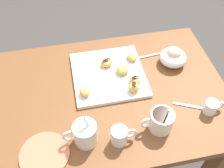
{
  "coord_description": "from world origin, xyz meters",
  "views": [
    {
      "loc": [
        0.14,
        0.67,
        1.62
      ],
      "look_at": [
        -0.0,
        -0.03,
        0.78
      ],
      "focal_mm": 41.88,
      "sensor_mm": 36.0,
      "label": 1
    }
  ],
  "objects_px": {
    "coffee_mug_cream_left": "(161,120)",
    "beignet_0": "(134,87)",
    "beignet_3": "(85,92)",
    "beignet_1": "(132,57)",
    "dining_table": "(113,113)",
    "saucer_coral_left": "(45,154)",
    "coffee_mug_cream_right": "(85,133)",
    "chocolate_sauce_pitcher": "(211,107)",
    "pastry_plate_square": "(110,74)",
    "beignet_4": "(122,70)",
    "beignet_5": "(135,80)",
    "cream_pitcher_white": "(120,135)",
    "ice_cream_bowl": "(173,57)",
    "beignet_2": "(106,63)"
  },
  "relations": [
    {
      "from": "coffee_mug_cream_right",
      "to": "beignet_4",
      "type": "height_order",
      "value": "coffee_mug_cream_right"
    },
    {
      "from": "pastry_plate_square",
      "to": "beignet_1",
      "type": "bearing_deg",
      "value": -150.94
    },
    {
      "from": "chocolate_sauce_pitcher",
      "to": "beignet_4",
      "type": "bearing_deg",
      "value": -41.33
    },
    {
      "from": "beignet_2",
      "to": "beignet_0",
      "type": "bearing_deg",
      "value": 117.12
    },
    {
      "from": "ice_cream_bowl",
      "to": "coffee_mug_cream_left",
      "type": "bearing_deg",
      "value": 62.45
    },
    {
      "from": "dining_table",
      "to": "coffee_mug_cream_right",
      "type": "distance_m",
      "value": 0.32
    },
    {
      "from": "ice_cream_bowl",
      "to": "saucer_coral_left",
      "type": "xyz_separation_m",
      "value": [
        0.6,
        0.35,
        -0.03
      ]
    },
    {
      "from": "cream_pitcher_white",
      "to": "pastry_plate_square",
      "type": "bearing_deg",
      "value": -94.7
    },
    {
      "from": "coffee_mug_cream_left",
      "to": "beignet_0",
      "type": "relative_size",
      "value": 2.7
    },
    {
      "from": "ice_cream_bowl",
      "to": "coffee_mug_cream_right",
      "type": "bearing_deg",
      "value": 35.38
    },
    {
      "from": "ice_cream_bowl",
      "to": "beignet_4",
      "type": "bearing_deg",
      "value": 6.25
    },
    {
      "from": "pastry_plate_square",
      "to": "coffee_mug_cream_right",
      "type": "distance_m",
      "value": 0.33
    },
    {
      "from": "pastry_plate_square",
      "to": "beignet_3",
      "type": "height_order",
      "value": "beignet_3"
    },
    {
      "from": "dining_table",
      "to": "saucer_coral_left",
      "type": "bearing_deg",
      "value": 38.09
    },
    {
      "from": "pastry_plate_square",
      "to": "beignet_4",
      "type": "distance_m",
      "value": 0.06
    },
    {
      "from": "coffee_mug_cream_right",
      "to": "chocolate_sauce_pitcher",
      "type": "height_order",
      "value": "coffee_mug_cream_right"
    },
    {
      "from": "chocolate_sauce_pitcher",
      "to": "beignet_2",
      "type": "bearing_deg",
      "value": -41.46
    },
    {
      "from": "chocolate_sauce_pitcher",
      "to": "beignet_4",
      "type": "distance_m",
      "value": 0.39
    },
    {
      "from": "coffee_mug_cream_left",
      "to": "ice_cream_bowl",
      "type": "bearing_deg",
      "value": -117.55
    },
    {
      "from": "dining_table",
      "to": "beignet_1",
      "type": "bearing_deg",
      "value": -127.21
    },
    {
      "from": "cream_pitcher_white",
      "to": "beignet_3",
      "type": "bearing_deg",
      "value": -66.84
    },
    {
      "from": "chocolate_sauce_pitcher",
      "to": "beignet_5",
      "type": "height_order",
      "value": "chocolate_sauce_pitcher"
    },
    {
      "from": "chocolate_sauce_pitcher",
      "to": "beignet_1",
      "type": "relative_size",
      "value": 1.65
    },
    {
      "from": "dining_table",
      "to": "beignet_2",
      "type": "relative_size",
      "value": 17.8
    },
    {
      "from": "ice_cream_bowl",
      "to": "beignet_4",
      "type": "distance_m",
      "value": 0.24
    },
    {
      "from": "dining_table",
      "to": "beignet_5",
      "type": "relative_size",
      "value": 18.92
    },
    {
      "from": "cream_pitcher_white",
      "to": "ice_cream_bowl",
      "type": "bearing_deg",
      "value": -133.44
    },
    {
      "from": "chocolate_sauce_pitcher",
      "to": "beignet_2",
      "type": "xyz_separation_m",
      "value": [
        0.36,
        -0.32,
        0.0
      ]
    },
    {
      "from": "coffee_mug_cream_right",
      "to": "cream_pitcher_white",
      "type": "xyz_separation_m",
      "value": [
        -0.12,
        0.03,
        -0.01
      ]
    },
    {
      "from": "pastry_plate_square",
      "to": "beignet_0",
      "type": "height_order",
      "value": "beignet_0"
    },
    {
      "from": "beignet_4",
      "to": "beignet_5",
      "type": "distance_m",
      "value": 0.08
    },
    {
      "from": "beignet_3",
      "to": "pastry_plate_square",
      "type": "bearing_deg",
      "value": -141.54
    },
    {
      "from": "saucer_coral_left",
      "to": "beignet_3",
      "type": "relative_size",
      "value": 3.53
    },
    {
      "from": "ice_cream_bowl",
      "to": "beignet_4",
      "type": "relative_size",
      "value": 2.21
    },
    {
      "from": "beignet_5",
      "to": "beignet_1",
      "type": "bearing_deg",
      "value": -98.92
    },
    {
      "from": "ice_cream_bowl",
      "to": "beignet_5",
      "type": "relative_size",
      "value": 2.4
    },
    {
      "from": "cream_pitcher_white",
      "to": "beignet_5",
      "type": "height_order",
      "value": "cream_pitcher_white"
    },
    {
      "from": "beignet_1",
      "to": "beignet_5",
      "type": "relative_size",
      "value": 1.09
    },
    {
      "from": "dining_table",
      "to": "beignet_2",
      "type": "height_order",
      "value": "beignet_2"
    },
    {
      "from": "saucer_coral_left",
      "to": "beignet_4",
      "type": "relative_size",
      "value": 3.18
    },
    {
      "from": "coffee_mug_cream_left",
      "to": "beignet_2",
      "type": "relative_size",
      "value": 2.41
    },
    {
      "from": "ice_cream_bowl",
      "to": "beignet_5",
      "type": "distance_m",
      "value": 0.22
    },
    {
      "from": "cream_pitcher_white",
      "to": "beignet_4",
      "type": "distance_m",
      "value": 0.33
    },
    {
      "from": "dining_table",
      "to": "pastry_plate_square",
      "type": "height_order",
      "value": "pastry_plate_square"
    },
    {
      "from": "beignet_3",
      "to": "coffee_mug_cream_left",
      "type": "bearing_deg",
      "value": 142.17
    },
    {
      "from": "beignet_3",
      "to": "beignet_1",
      "type": "bearing_deg",
      "value": -145.88
    },
    {
      "from": "coffee_mug_cream_left",
      "to": "cream_pitcher_white",
      "type": "distance_m",
      "value": 0.16
    },
    {
      "from": "dining_table",
      "to": "beignet_0",
      "type": "bearing_deg",
      "value": 166.64
    },
    {
      "from": "beignet_1",
      "to": "coffee_mug_cream_left",
      "type": "bearing_deg",
      "value": 92.48
    },
    {
      "from": "saucer_coral_left",
      "to": "beignet_3",
      "type": "height_order",
      "value": "beignet_3"
    }
  ]
}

